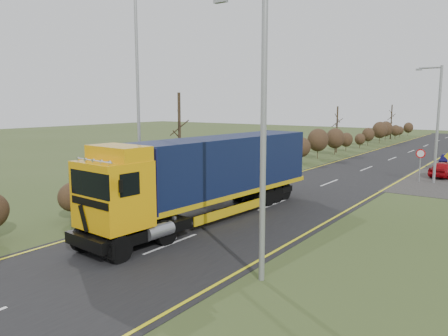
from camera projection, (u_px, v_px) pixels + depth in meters
ground at (230, 222)px, 20.13m from camera, size 160.00×160.00×0.00m
road at (318, 188)px, 28.19m from camera, size 8.00×120.00×0.02m
lane_markings at (316, 188)px, 27.94m from camera, size 7.52×116.00×0.01m
hedgerow at (223, 159)px, 29.69m from camera, size 2.24×102.04×6.05m
lorry at (209, 173)px, 20.33m from camera, size 3.14×14.17×3.91m
car_red_hatchback at (445, 169)px, 32.09m from camera, size 2.01×3.65×1.18m
streetlight_near at (260, 124)px, 12.88m from camera, size 1.86×0.18×8.74m
streetlight_mid at (437, 120)px, 29.21m from camera, size 1.69×0.18×7.88m
left_pole at (138, 106)px, 22.64m from camera, size 0.16×0.16×10.54m
speed_sign at (420, 159)px, 30.09m from camera, size 0.63×0.10×2.29m
warning_board at (448, 161)px, 34.15m from camera, size 0.62×0.11×1.62m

